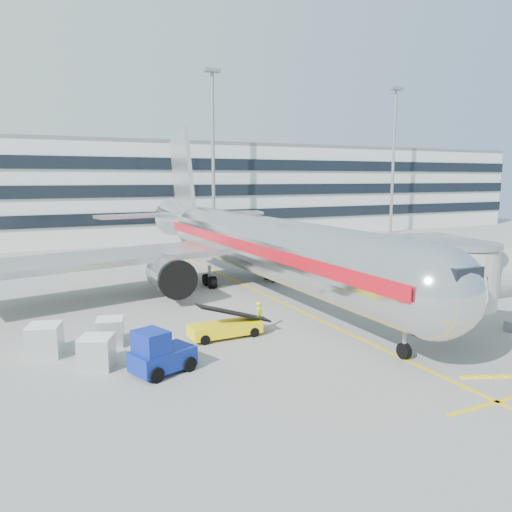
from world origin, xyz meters
name	(u,v)px	position (x,y,z in m)	size (l,w,h in m)	color
ground	(323,322)	(0.00, 0.00, 0.00)	(180.00, 180.00, 0.00)	gray
lead_in_line	(260,292)	(0.00, 10.00, 0.01)	(0.25, 70.00, 0.01)	yellow
stop_bar	(497,402)	(0.00, -14.00, 0.01)	(6.00, 0.25, 0.01)	yellow
main_jet	(252,242)	(0.00, 11.72, 4.23)	(50.95, 48.70, 16.06)	silver
terminal	(136,190)	(0.00, 57.95, 7.80)	(150.00, 24.25, 15.60)	silver
light_mast_centre	(213,144)	(8.00, 42.00, 14.88)	(2.40, 1.20, 25.45)	gray
light_mast_east	(394,149)	(42.00, 42.00, 14.88)	(2.40, 1.20, 25.45)	gray
belt_loader	(225,327)	(-7.49, -0.23, 0.65)	(4.80, 1.82, 2.29)	yellow
baggage_tug	(159,354)	(-12.72, -4.20, 1.03)	(3.57, 2.86, 2.36)	navy
cargo_container_left	(110,332)	(-14.21, 1.44, 0.82)	(1.84, 1.84, 1.63)	silver
cargo_container_right	(45,340)	(-17.83, 1.11, 0.92)	(2.14, 2.14, 1.83)	silver
cargo_container_front	(97,352)	(-15.49, -2.05, 0.87)	(2.16, 2.16, 1.73)	silver
ramp_worker	(259,316)	(-4.85, 0.29, 0.94)	(0.69, 0.45, 1.88)	#D1FB1A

